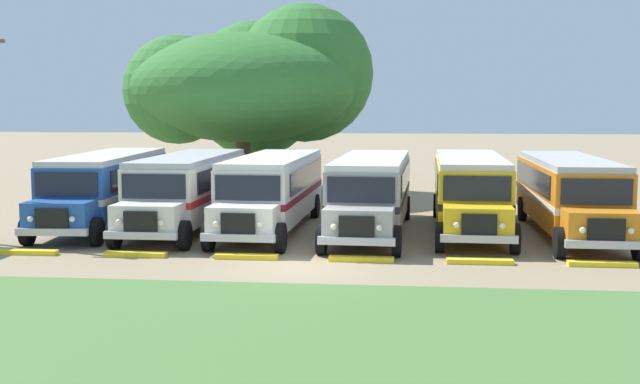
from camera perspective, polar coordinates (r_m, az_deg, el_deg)
ground_plane at (r=23.74m, az=-1.47°, el=-5.35°), size 220.00×220.00×0.00m
foreground_grass_strip at (r=17.25m, az=-4.47°, el=-9.84°), size 80.00×8.95×0.01m
parked_bus_slot_0 at (r=32.85m, az=-15.11°, el=0.47°), size 3.21×10.92×2.82m
parked_bus_slot_1 at (r=31.42m, az=-9.42°, el=0.35°), size 2.68×10.84×2.82m
parked_bus_slot_2 at (r=30.57m, az=-3.43°, el=0.26°), size 2.91×10.87×2.82m
parked_bus_slot_3 at (r=29.96m, az=3.72°, el=0.13°), size 3.03×10.88×2.82m
parked_bus_slot_4 at (r=30.86m, az=10.71°, el=0.22°), size 2.93×10.87×2.82m
parked_bus_slot_5 at (r=30.75m, az=17.45°, el=0.01°), size 2.73×10.85×2.82m
curb_wheelstop_0 at (r=27.21m, az=-20.30°, el=-4.08°), size 2.00×0.36×0.15m
curb_wheelstop_1 at (r=25.83m, az=-13.14°, el=-4.39°), size 2.00×0.36×0.15m
curb_wheelstop_2 at (r=24.89m, az=-5.30°, el=-4.65°), size 2.00×0.36×0.15m
curb_wheelstop_3 at (r=24.44m, az=2.99°, el=-4.84°), size 2.00×0.36×0.15m
curb_wheelstop_4 at (r=24.52m, az=11.41°, el=-4.92°), size 2.00×0.36×0.15m
curb_wheelstop_5 at (r=25.11m, az=19.61°, el=-4.90°), size 2.00×0.36×0.15m
broad_shade_tree at (r=42.90m, az=-4.79°, el=7.66°), size 12.76×13.05×10.13m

